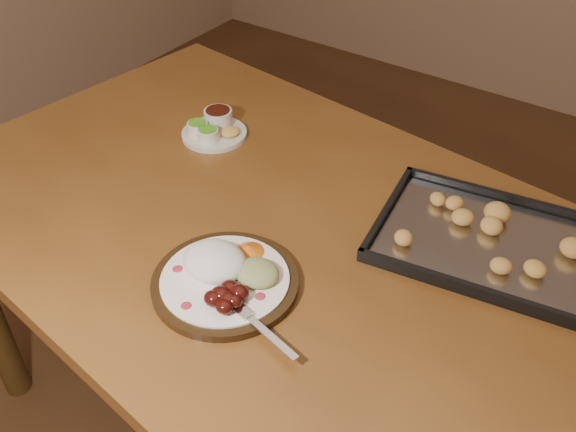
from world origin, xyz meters
The scene contains 5 objects.
ground centered at (0.00, 0.00, 0.00)m, with size 4.00×4.00×0.00m, color #4F321B.
dining_table centered at (-0.09, -0.18, 0.65)m, with size 1.60×1.09×0.75m.
dinner_plate centered at (-0.08, -0.36, 0.77)m, with size 0.33×0.25×0.06m.
condiment_saucer centered at (-0.41, 0.00, 0.77)m, with size 0.15×0.15×0.05m.
baking_tray centered at (0.25, -0.01, 0.76)m, with size 0.44×0.35×0.04m.
Camera 1 is at (0.46, -0.95, 1.54)m, focal length 40.00 mm.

